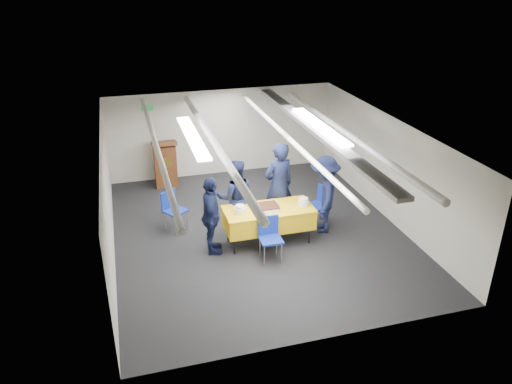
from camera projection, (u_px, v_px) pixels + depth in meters
ground at (258, 232)px, 10.75m from camera, size 7.00×7.00×0.00m
room_shell at (257, 146)px, 10.36m from camera, size 6.00×7.00×2.30m
serving_table at (268, 218)px, 10.14m from camera, size 1.82×0.82×0.77m
sheet_cake at (266, 207)px, 10.01m from camera, size 0.51×0.40×0.09m
plate_stack_left at (240, 210)px, 9.83m from camera, size 0.22×0.22×0.17m
plate_stack_right at (303, 202)px, 10.16m from camera, size 0.22×0.22×0.16m
podium at (165, 163)px, 12.75m from camera, size 0.62×0.53×1.25m
chair_near at (270, 234)px, 9.60m from camera, size 0.43×0.43×0.87m
chair_right at (320, 202)px, 10.89m from camera, size 0.54×0.54×0.87m
chair_left at (172, 206)px, 10.68m from camera, size 0.58×0.58×0.87m
sailor_a at (278, 186)px, 10.59m from camera, size 0.79×0.61×1.93m
sailor_b at (235, 197)px, 10.40m from camera, size 0.87×0.72×1.65m
sailor_c at (211, 216)px, 9.68m from camera, size 0.54×0.99×1.61m
sailor_d at (324, 195)px, 10.47m from camera, size 1.01×1.25×1.69m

